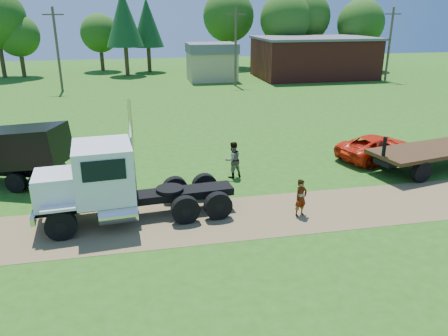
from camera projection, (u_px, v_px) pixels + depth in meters
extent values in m
plane|color=#2B5312|center=(280.00, 213.00, 19.60)|extent=(140.00, 140.00, 0.00)
cube|color=brown|center=(280.00, 213.00, 19.60)|extent=(120.00, 4.20, 0.01)
cube|color=black|center=(140.00, 198.00, 19.02)|extent=(8.39, 1.76, 0.33)
cylinder|color=black|center=(61.00, 225.00, 17.18)|extent=(1.25, 0.49, 1.22)
cylinder|color=black|center=(61.00, 225.00, 17.18)|extent=(0.46, 0.45, 0.43)
cylinder|color=black|center=(64.00, 202.00, 19.33)|extent=(1.25, 0.49, 1.22)
cylinder|color=black|center=(64.00, 202.00, 19.33)|extent=(0.46, 0.45, 0.43)
cylinder|color=black|center=(185.00, 210.00, 18.52)|extent=(1.25, 0.49, 1.22)
cylinder|color=black|center=(185.00, 210.00, 18.52)|extent=(0.46, 0.45, 0.43)
cylinder|color=black|center=(175.00, 189.00, 20.66)|extent=(1.25, 0.49, 1.22)
cylinder|color=black|center=(175.00, 189.00, 20.66)|extent=(0.46, 0.45, 0.43)
cylinder|color=black|center=(218.00, 206.00, 18.91)|extent=(1.25, 0.49, 1.22)
cylinder|color=black|center=(218.00, 206.00, 18.91)|extent=(0.46, 0.45, 0.43)
cylinder|color=black|center=(205.00, 186.00, 21.05)|extent=(1.25, 0.49, 1.22)
cylinder|color=black|center=(205.00, 186.00, 21.05)|extent=(0.46, 0.45, 0.43)
cube|color=silver|center=(60.00, 188.00, 17.89)|extent=(2.15, 2.05, 1.33)
cube|color=silver|center=(34.00, 192.00, 17.64)|extent=(0.23, 1.67, 1.11)
cube|color=silver|center=(36.00, 210.00, 17.89)|extent=(0.38, 2.56, 0.33)
cube|color=silver|center=(104.00, 171.00, 18.18)|extent=(2.55, 2.86, 2.33)
cube|color=black|center=(74.00, 162.00, 17.70)|extent=(0.25, 2.22, 0.94)
cube|color=black|center=(104.00, 171.00, 16.80)|extent=(1.66, 0.19, 0.83)
cube|color=black|center=(102.00, 150.00, 19.22)|extent=(1.66, 0.19, 0.83)
cube|color=silver|center=(59.00, 209.00, 16.94)|extent=(1.37, 0.61, 0.11)
cube|color=silver|center=(62.00, 186.00, 19.08)|extent=(1.37, 0.61, 0.11)
cylinder|color=silver|center=(118.00, 215.00, 17.64)|extent=(1.61, 0.80, 0.67)
cylinder|color=silver|center=(133.00, 158.00, 18.98)|extent=(0.17, 0.17, 5.11)
cylinder|color=black|center=(170.00, 189.00, 19.29)|extent=(1.32, 1.32, 0.13)
cylinder|color=black|center=(16.00, 183.00, 21.71)|extent=(1.08, 0.65, 1.03)
cylinder|color=black|center=(16.00, 183.00, 21.71)|extent=(0.45, 0.45, 0.36)
cylinder|color=black|center=(37.00, 169.00, 23.55)|extent=(1.08, 0.65, 1.03)
cylinder|color=black|center=(37.00, 169.00, 23.55)|extent=(0.45, 0.45, 0.36)
cylinder|color=black|center=(39.00, 184.00, 21.57)|extent=(1.08, 0.65, 1.03)
cylinder|color=black|center=(39.00, 184.00, 21.57)|extent=(0.45, 0.45, 0.36)
cylinder|color=black|center=(58.00, 170.00, 23.40)|extent=(1.08, 0.65, 1.03)
cylinder|color=black|center=(58.00, 170.00, 23.40)|extent=(0.45, 0.45, 0.36)
cube|color=black|center=(26.00, 146.00, 22.07)|extent=(4.62, 3.47, 2.28)
imported|color=red|center=(378.00, 148.00, 26.51)|extent=(5.81, 3.83, 1.49)
cube|color=#311E0F|center=(444.00, 148.00, 24.88)|extent=(9.50, 4.50, 0.21)
cube|color=black|center=(443.00, 153.00, 24.98)|extent=(9.18, 2.93, 0.29)
cylinder|color=black|center=(421.00, 172.00, 23.01)|extent=(1.19, 0.56, 1.14)
cylinder|color=black|center=(389.00, 158.00, 25.08)|extent=(1.19, 0.56, 1.14)
cube|color=black|center=(384.00, 147.00, 23.05)|extent=(0.16, 0.16, 1.14)
imported|color=#999999|center=(301.00, 198.00, 19.12)|extent=(0.73, 0.61, 1.70)
imported|color=#999999|center=(233.00, 160.00, 23.54)|extent=(1.16, 1.03, 1.99)
cube|color=maroon|center=(313.00, 58.00, 59.01)|extent=(15.00, 10.00, 5.00)
cube|color=#59595E|center=(315.00, 38.00, 58.11)|extent=(15.40, 10.40, 0.30)
cube|color=tan|center=(212.00, 66.00, 56.60)|extent=(6.00, 5.00, 3.60)
cube|color=#59595E|center=(212.00, 48.00, 55.82)|extent=(6.20, 5.40, 1.20)
cylinder|color=#433626|center=(58.00, 50.00, 47.67)|extent=(0.28, 0.28, 9.00)
cube|color=#433626|center=(53.00, 14.00, 46.41)|extent=(2.20, 0.14, 0.14)
cylinder|color=#433626|center=(236.00, 47.00, 51.45)|extent=(0.28, 0.28, 9.00)
cube|color=#433626|center=(236.00, 14.00, 50.20)|extent=(2.20, 0.14, 0.14)
cylinder|color=#433626|center=(389.00, 45.00, 55.24)|extent=(0.28, 0.28, 9.00)
cube|color=#433626|center=(393.00, 14.00, 53.98)|extent=(2.20, 0.14, 0.14)
cylinder|color=#3A2A17|center=(23.00, 66.00, 59.60)|extent=(0.56, 0.56, 2.94)
sphere|color=#1D4511|center=(18.00, 35.00, 58.25)|extent=(5.54, 5.54, 5.54)
cylinder|color=#3A2A17|center=(102.00, 61.00, 65.65)|extent=(0.56, 0.56, 2.95)
sphere|color=#1D4511|center=(100.00, 33.00, 64.29)|extent=(5.56, 5.56, 5.56)
cylinder|color=#3A2A17|center=(149.00, 59.00, 64.36)|extent=(0.56, 0.56, 3.65)
cone|color=#103717|center=(147.00, 22.00, 62.60)|extent=(4.59, 4.59, 6.78)
cylinder|color=#3A2A17|center=(228.00, 54.00, 69.73)|extent=(0.56, 0.56, 4.20)
sphere|color=#1D4511|center=(228.00, 16.00, 67.80)|extent=(7.92, 7.92, 7.92)
cylinder|color=#3A2A17|center=(284.00, 57.00, 66.43)|extent=(0.56, 0.56, 4.00)
sphere|color=#1D4511|center=(286.00, 19.00, 64.58)|extent=(7.54, 7.54, 7.54)
cylinder|color=#3A2A17|center=(357.00, 57.00, 66.97)|extent=(0.56, 0.56, 3.68)
sphere|color=#1D4511|center=(361.00, 23.00, 65.27)|extent=(6.94, 6.94, 6.94)
cylinder|color=#3A2A17|center=(127.00, 61.00, 60.61)|extent=(0.56, 0.56, 4.00)
cone|color=#103717|center=(124.00, 18.00, 58.69)|extent=(5.02, 5.02, 7.42)
cylinder|color=#3A2A17|center=(302.00, 55.00, 68.61)|extent=(0.56, 0.56, 4.14)
sphere|color=#1D4511|center=(305.00, 17.00, 66.71)|extent=(7.80, 7.80, 7.80)
cylinder|color=#3A2A17|center=(2.00, 62.00, 58.80)|extent=(0.56, 0.56, 4.13)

